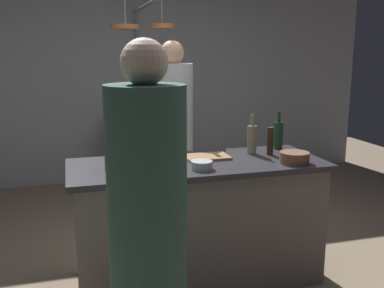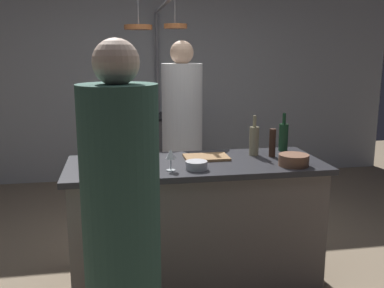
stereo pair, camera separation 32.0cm
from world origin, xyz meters
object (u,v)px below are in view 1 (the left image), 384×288
chef (173,145)px  wine_bottle_white (252,139)px  wine_glass_near_right_guest (124,158)px  mixing_bowl_wooden (294,158)px  stove_range (142,151)px  wine_glass_near_left_guest (177,155)px  bar_stool_left (140,284)px  wine_bottle_green (278,135)px  mixing_bowl_steel (202,165)px  wine_bottle_red (110,152)px  guest_left (148,241)px  pepper_mill (270,141)px  cutting_board (207,157)px

chef → wine_bottle_white: (0.41, -0.86, 0.20)m
wine_glass_near_right_guest → mixing_bowl_wooden: 1.18m
stove_range → wine_glass_near_left_guest: 2.71m
bar_stool_left → wine_glass_near_right_guest: 0.77m
wine_bottle_green → mixing_bowl_steel: (-0.77, -0.43, -0.09)m
wine_bottle_white → wine_bottle_red: wine_bottle_red is taller
wine_bottle_white → wine_glass_near_left_guest: 0.75m
stove_range → wine_bottle_red: (-0.62, -2.52, 0.58)m
guest_left → pepper_mill: size_ratio=8.20×
bar_stool_left → cutting_board: size_ratio=2.12×
bar_stool_left → wine_bottle_green: (1.27, 0.86, 0.64)m
chef → wine_glass_near_left_guest: (-0.26, -1.20, 0.19)m
stove_range → guest_left: (-0.53, -3.44, 0.35)m
cutting_board → wine_glass_near_right_guest: 0.70m
cutting_board → pepper_mill: size_ratio=1.52×
chef → guest_left: 2.08m
stove_range → guest_left: bearing=-98.8°
cutting_board → wine_bottle_green: size_ratio=1.07×
cutting_board → wine_glass_near_left_guest: size_ratio=2.19×
wine_bottle_green → mixing_bowl_wooden: size_ratio=1.45×
wine_bottle_red → wine_bottle_white: bearing=11.2°
stove_range → bar_stool_left: bearing=-99.7°
pepper_mill → stove_range: bearing=103.8°
wine_glass_near_right_guest → mixing_bowl_steel: bearing=-1.1°
wine_bottle_green → guest_left: bearing=-136.1°
chef → pepper_mill: 1.09m
cutting_board → mixing_bowl_wooden: 0.63m
chef → cutting_board: 0.91m
chef → wine_glass_near_left_guest: chef is taller
wine_bottle_red → cutting_board: bearing=13.3°
stove_range → chef: size_ratio=0.50×
bar_stool_left → guest_left: size_ratio=0.39×
bar_stool_left → wine_bottle_white: size_ratio=2.27×
wine_bottle_green → wine_glass_near_right_guest: bearing=-161.7°
wine_bottle_green → mixing_bowl_wooden: wine_bottle_green is taller
pepper_mill → mixing_bowl_wooden: (0.05, -0.28, -0.07)m
stove_range → mixing_bowl_wooden: mixing_bowl_wooden is taller
stove_range → pepper_mill: bearing=-76.2°
wine_bottle_white → wine_bottle_green: bearing=20.1°
bar_stool_left → chef: bearing=70.2°
cutting_board → wine_glass_near_right_guest: (-0.63, -0.28, 0.10)m
stove_range → bar_stool_left: size_ratio=1.31×
bar_stool_left → mixing_bowl_wooden: mixing_bowl_wooden is taller
wine_bottle_green → chef: bearing=131.9°
wine_bottle_white → wine_bottle_red: bearing=-168.8°
stove_range → wine_glass_near_left_guest: (-0.20, -2.64, 0.56)m
wine_bottle_white → stove_range: bearing=101.5°
pepper_mill → bar_stool_left: bearing=-148.4°
stove_range → cutting_board: cutting_board is taller
cutting_board → pepper_mill: pepper_mill is taller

